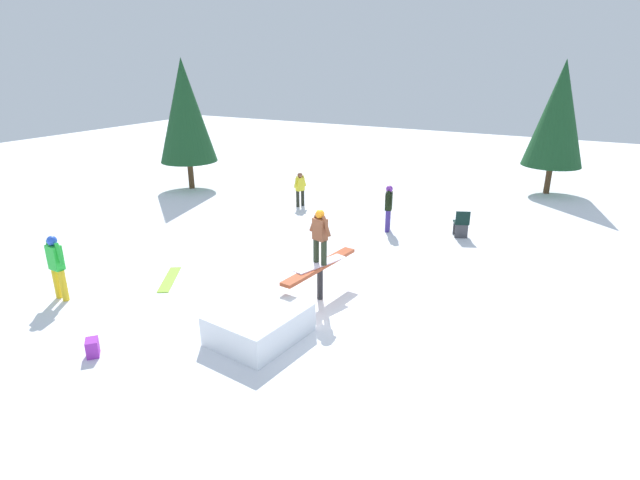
% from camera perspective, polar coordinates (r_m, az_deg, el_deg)
% --- Properties ---
extents(ground_plane, '(60.00, 60.00, 0.00)m').
position_cam_1_polar(ground_plane, '(11.86, -0.00, -6.71)').
color(ground_plane, white).
extents(rail_feature, '(2.62, 0.57, 0.88)m').
position_cam_1_polar(rail_feature, '(11.54, -0.00, -3.42)').
color(rail_feature, black).
rests_on(rail_feature, ground).
extents(snow_kicker_ramp, '(1.96, 1.69, 0.61)m').
position_cam_1_polar(snow_kicker_ramp, '(10.25, -6.95, -9.51)').
color(snow_kicker_ramp, white).
rests_on(snow_kicker_ramp, ground).
extents(main_rider_on_rail, '(1.46, 0.69, 1.31)m').
position_cam_1_polar(main_rider_on_rail, '(11.26, -0.00, 0.17)').
color(main_rider_on_rail, white).
rests_on(main_rider_on_rail, rail_feature).
extents(bystander_green, '(0.24, 0.64, 1.58)m').
position_cam_1_polar(bystander_green, '(12.99, -27.91, -2.46)').
color(bystander_green, yellow).
rests_on(bystander_green, ground).
extents(bystander_yellow, '(0.58, 0.28, 1.31)m').
position_cam_1_polar(bystander_yellow, '(19.03, -2.29, 6.01)').
color(bystander_yellow, black).
rests_on(bystander_yellow, ground).
extents(bystander_black, '(0.65, 0.30, 1.52)m').
position_cam_1_polar(bystander_black, '(16.35, 7.84, 3.92)').
color(bystander_black, '#3C2B7E').
rests_on(bystander_black, ground).
extents(loose_snowboard_lime, '(1.45, 1.05, 0.02)m').
position_cam_1_polar(loose_snowboard_lime, '(13.39, -16.81, -4.32)').
color(loose_snowboard_lime, '#96D838').
rests_on(loose_snowboard_lime, ground).
extents(folding_chair, '(0.58, 0.58, 0.88)m').
position_cam_1_polar(folding_chair, '(16.36, 15.83, 1.74)').
color(folding_chair, '#3F3F44').
rests_on(folding_chair, ground).
extents(backpack_on_snow, '(0.36, 0.37, 0.34)m').
position_cam_1_polar(backpack_on_snow, '(10.61, -24.56, -11.13)').
color(backpack_on_snow, purple).
rests_on(backpack_on_snow, ground).
extents(pine_tree_near, '(2.35, 2.35, 5.35)m').
position_cam_1_polar(pine_tree_near, '(22.65, 25.60, 12.86)').
color(pine_tree_near, '#4C331E').
rests_on(pine_tree_near, ground).
extents(pine_tree_far, '(2.38, 2.38, 5.40)m').
position_cam_1_polar(pine_tree_far, '(22.12, -15.16, 14.04)').
color(pine_tree_far, '#4C331E').
rests_on(pine_tree_far, ground).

